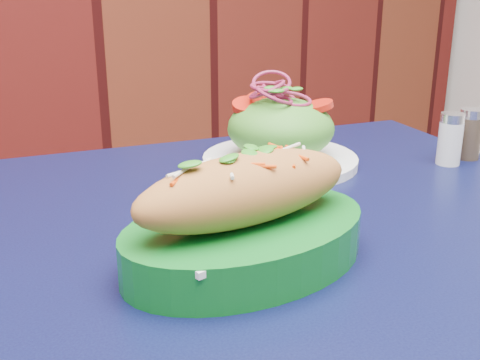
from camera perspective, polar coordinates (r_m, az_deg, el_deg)
cafe_table at (r=0.63m, az=4.02°, el=-13.31°), size 0.98×0.98×0.75m
banh_mi_basket at (r=0.54m, az=0.56°, el=-3.66°), size 0.24×0.16×0.11m
salad_plate at (r=0.82m, az=3.86°, el=4.41°), size 0.21×0.21×0.12m
salt_shaker at (r=0.87m, az=19.31°, el=3.69°), size 0.03×0.03×0.07m
pepper_shaker at (r=0.91m, az=20.95°, el=4.10°), size 0.03×0.03×0.07m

